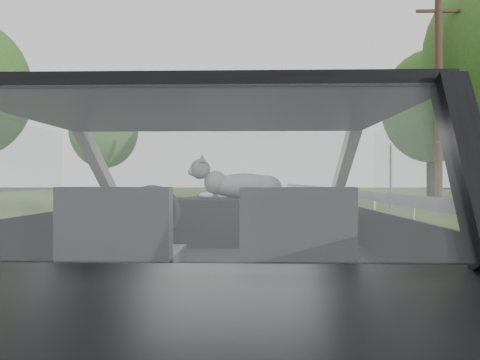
# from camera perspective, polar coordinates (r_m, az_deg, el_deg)

# --- Properties ---
(subject_car) EXTENTS (1.80, 4.00, 1.45)m
(subject_car) POSITION_cam_1_polar(r_m,az_deg,el_deg) (2.47, -3.28, -9.22)
(subject_car) COLOR black
(subject_car) RESTS_ON ground
(dashboard) EXTENTS (1.58, 0.45, 0.30)m
(dashboard) POSITION_cam_1_polar(r_m,az_deg,el_deg) (3.07, -2.27, -5.06)
(dashboard) COLOR black
(dashboard) RESTS_ON subject_car
(driver_seat) EXTENTS (0.50, 0.72, 0.42)m
(driver_seat) POSITION_cam_1_polar(r_m,az_deg,el_deg) (2.24, -14.26, -6.17)
(driver_seat) COLOR black
(driver_seat) RESTS_ON subject_car
(passenger_seat) EXTENTS (0.50, 0.72, 0.42)m
(passenger_seat) POSITION_cam_1_polar(r_m,az_deg,el_deg) (2.16, 6.75, -6.39)
(passenger_seat) COLOR black
(passenger_seat) RESTS_ON subject_car
(steering_wheel) EXTENTS (0.36, 0.36, 0.04)m
(steering_wheel) POSITION_cam_1_polar(r_m,az_deg,el_deg) (2.83, -10.81, -4.06)
(steering_wheel) COLOR black
(steering_wheel) RESTS_ON dashboard
(cat) EXTENTS (0.65, 0.26, 0.29)m
(cat) POSITION_cam_1_polar(r_m,az_deg,el_deg) (3.06, 0.52, -0.52)
(cat) COLOR slate
(cat) RESTS_ON dashboard
(guardrail) EXTENTS (0.05, 90.00, 0.32)m
(guardrail) POSITION_cam_1_polar(r_m,az_deg,el_deg) (13.10, 19.86, -2.39)
(guardrail) COLOR #9EA1A4
(guardrail) RESTS_ON ground
(other_car) EXTENTS (2.35, 4.59, 1.44)m
(other_car) POSITION_cam_1_polar(r_m,az_deg,el_deg) (26.17, -0.02, -0.90)
(other_car) COLOR #A7ADB7
(other_car) RESTS_ON ground
(highway_sign) EXTENTS (0.41, 1.01, 2.57)m
(highway_sign) POSITION_cam_1_polar(r_m,az_deg,el_deg) (19.73, 17.91, 0.46)
(highway_sign) COLOR #1B5C2F
(highway_sign) RESTS_ON ground
(utility_pole) EXTENTS (0.26, 0.26, 8.05)m
(utility_pole) POSITION_cam_1_polar(r_m,az_deg,el_deg) (18.56, 23.06, 8.97)
(utility_pole) COLOR #473325
(utility_pole) RESTS_ON ground
(tree_2) EXTENTS (6.07, 6.07, 7.33)m
(tree_2) POSITION_cam_1_polar(r_m,az_deg,el_deg) (24.94, 22.35, 5.83)
(tree_2) COLOR #315326
(tree_2) RESTS_ON ground
(tree_3) EXTENTS (6.75, 6.75, 8.59)m
(tree_3) POSITION_cam_1_polar(r_m,az_deg,el_deg) (34.42, 26.25, 5.27)
(tree_3) COLOR #315326
(tree_3) RESTS_ON ground
(tree_6) EXTENTS (5.16, 5.16, 7.25)m
(tree_6) POSITION_cam_1_polar(r_m,az_deg,el_deg) (34.41, -16.27, 4.15)
(tree_6) COLOR #315326
(tree_6) RESTS_ON ground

